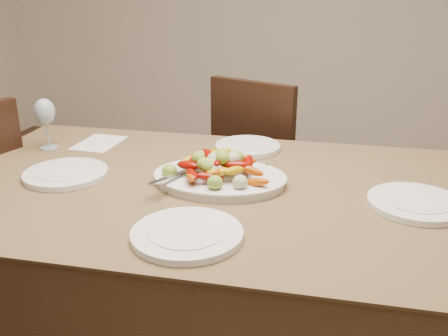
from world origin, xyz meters
TOP-DOWN VIEW (x-y plane):
  - dining_table at (0.18, 0.28)m, footprint 1.89×1.12m
  - chair_far at (0.17, 1.18)m, footprint 0.54×0.54m
  - serving_platter at (0.16, 0.31)m, footprint 0.42×0.32m
  - roasted_vegetables at (0.16, 0.31)m, footprint 0.35×0.24m
  - serving_spoon at (0.09, 0.26)m, footprint 0.29×0.13m
  - plate_left at (-0.35, 0.23)m, footprint 0.27×0.27m
  - plate_right at (0.74, 0.28)m, footprint 0.27×0.27m
  - plate_far at (0.17, 0.66)m, footprint 0.25×0.25m
  - plate_near at (0.17, -0.06)m, footprint 0.28×0.28m
  - wine_glass at (-0.56, 0.47)m, footprint 0.08×0.08m
  - menu_card at (-0.41, 0.57)m, footprint 0.15×0.21m

SIDE VIEW (x-z plane):
  - dining_table at x=0.18m, z-range 0.00..0.76m
  - chair_far at x=0.17m, z-range 0.00..0.95m
  - menu_card at x=-0.41m, z-range 0.76..0.76m
  - plate_left at x=-0.35m, z-range 0.76..0.78m
  - plate_right at x=0.74m, z-range 0.76..0.78m
  - plate_far at x=0.17m, z-range 0.76..0.78m
  - plate_near at x=0.17m, z-range 0.76..0.78m
  - serving_platter at x=0.16m, z-range 0.76..0.78m
  - serving_spoon at x=0.09m, z-range 0.79..0.82m
  - roasted_vegetables at x=0.16m, z-range 0.78..0.87m
  - wine_glass at x=-0.56m, z-range 0.76..0.96m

